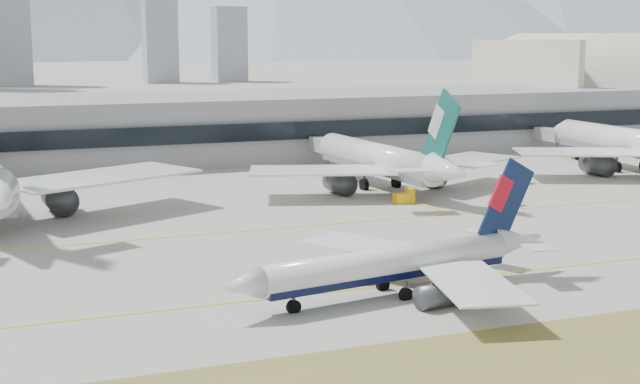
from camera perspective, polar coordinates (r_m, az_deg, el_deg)
name	(u,v)px	position (r m, az deg, el deg)	size (l,w,h in m)	color
ground	(379,275)	(110.78, 3.79, -5.30)	(3000.00, 3000.00, 0.00)	#AAA89F
taxiing_airliner	(400,264)	(101.95, 5.12, -4.59)	(43.95, 37.82, 14.81)	white
widebody_cathay	(383,161)	(171.06, 4.05, 1.99)	(57.92, 56.76, 20.68)	white
widebody_china_air	(635,145)	(204.58, 19.52, 2.86)	(62.31, 60.79, 22.21)	white
terminal	(179,127)	(217.58, -9.01, 4.12)	(280.00, 43.10, 15.00)	gray
hangar	(637,127)	(307.41, 19.63, 3.95)	(91.00, 60.00, 60.00)	beige
gse_c	(405,197)	(157.82, 5.44, -0.34)	(3.55, 2.00, 2.60)	yellow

